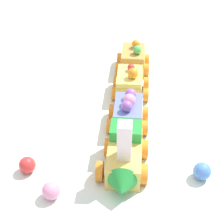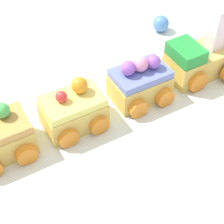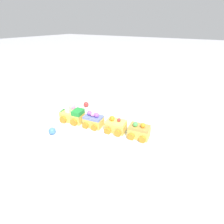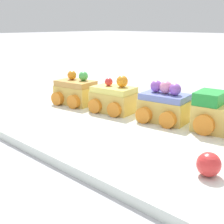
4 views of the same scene
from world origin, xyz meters
TOP-DOWN VIEW (x-y plane):
  - ground_plane at (0.00, 0.00)m, footprint 10.00×10.00m
  - display_board at (0.00, 0.00)m, footprint 0.78×0.39m
  - cake_car_blueberry at (0.02, 0.02)m, footprint 0.08×0.08m
  - cake_car_lemon at (-0.07, 0.00)m, footprint 0.08×0.08m
  - cake_car_caramel at (-0.17, -0.01)m, footprint 0.08×0.08m
  - gumball_red at (0.17, -0.11)m, footprint 0.03×0.03m

SIDE VIEW (x-z plane):
  - ground_plane at x=0.00m, z-range 0.00..0.00m
  - display_board at x=0.00m, z-range 0.00..0.01m
  - gumball_red at x=0.17m, z-range 0.01..0.04m
  - cake_car_lemon at x=-0.07m, z-range 0.00..0.07m
  - cake_car_caramel at x=-0.17m, z-range 0.00..0.07m
  - cake_car_blueberry at x=0.02m, z-range 0.00..0.07m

